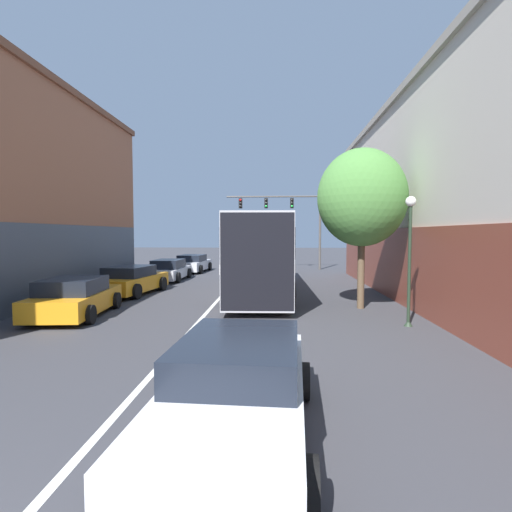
# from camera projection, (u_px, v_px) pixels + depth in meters

# --- Properties ---
(lane_center_line) EXTENTS (0.14, 46.72, 0.01)m
(lane_center_line) POSITION_uv_depth(u_px,v_px,m) (223.00, 294.00, 18.51)
(lane_center_line) COLOR silver
(lane_center_line) RESTS_ON ground_plane
(bus) EXTENTS (3.07, 12.73, 3.57)m
(bus) POSITION_uv_depth(u_px,v_px,m) (260.00, 251.00, 19.26)
(bus) COLOR #B7B7BC
(bus) RESTS_ON ground_plane
(hatchback_foreground) EXTENTS (2.23, 4.73, 1.35)m
(hatchback_foreground) POSITION_uv_depth(u_px,v_px,m) (238.00, 391.00, 5.48)
(hatchback_foreground) COLOR silver
(hatchback_foreground) RESTS_ON ground_plane
(parked_car_left_near) EXTENTS (2.03, 4.34, 1.27)m
(parked_car_left_near) POSITION_uv_depth(u_px,v_px,m) (169.00, 270.00, 24.17)
(parked_car_left_near) COLOR silver
(parked_car_left_near) RESTS_ON ground_plane
(parked_car_left_mid) EXTENTS (2.29, 4.57, 1.28)m
(parked_car_left_mid) POSITION_uv_depth(u_px,v_px,m) (193.00, 264.00, 29.50)
(parked_car_left_mid) COLOR silver
(parked_car_left_mid) RESTS_ON ground_plane
(parked_car_left_far) EXTENTS (2.45, 4.44, 1.32)m
(parked_car_left_far) POSITION_uv_depth(u_px,v_px,m) (75.00, 298.00, 13.61)
(parked_car_left_far) COLOR orange
(parked_car_left_far) RESTS_ON ground_plane
(parked_car_left_distant) EXTENTS (2.47, 4.60, 1.32)m
(parked_car_left_distant) POSITION_uv_depth(u_px,v_px,m) (132.00, 280.00, 18.61)
(parked_car_left_distant) COLOR orange
(parked_car_left_distant) RESTS_ON ground_plane
(traffic_signal_gantry) EXTENTS (7.47, 0.36, 6.05)m
(traffic_signal_gantry) POSITION_uv_depth(u_px,v_px,m) (288.00, 212.00, 31.39)
(traffic_signal_gantry) COLOR #514C47
(traffic_signal_gantry) RESTS_ON ground_plane
(street_lamp) EXTENTS (0.31, 0.31, 3.94)m
(street_lamp) POSITION_uv_depth(u_px,v_px,m) (410.00, 252.00, 12.04)
(street_lamp) COLOR #233323
(street_lamp) RESTS_ON ground_plane
(street_tree_near) EXTENTS (3.31, 2.98, 5.99)m
(street_tree_near) POSITION_uv_depth(u_px,v_px,m) (362.00, 198.00, 14.85)
(street_tree_near) COLOR brown
(street_tree_near) RESTS_ON ground_plane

